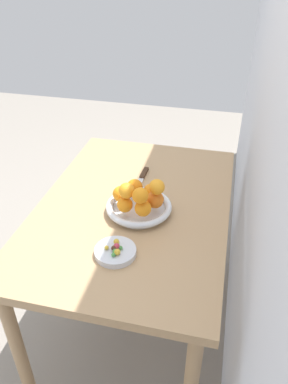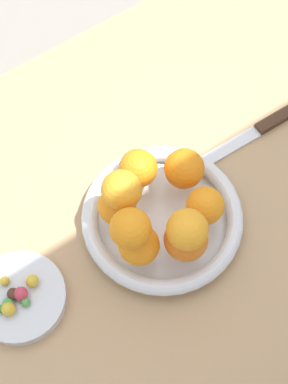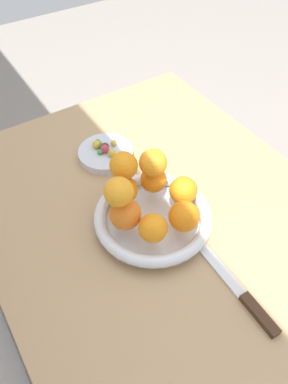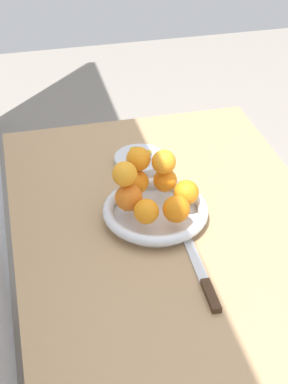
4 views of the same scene
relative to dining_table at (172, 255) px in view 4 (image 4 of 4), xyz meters
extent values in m
cube|color=tan|center=(0.00, 0.00, 0.07)|extent=(1.10, 0.76, 0.04)
cylinder|color=tan|center=(0.49, -0.32, -0.30)|extent=(0.05, 0.05, 0.70)
cylinder|color=tan|center=(0.49, 0.32, -0.30)|extent=(0.05, 0.05, 0.70)
cylinder|color=silver|center=(0.04, 0.03, 0.10)|extent=(0.21, 0.21, 0.01)
torus|color=silver|center=(0.04, 0.03, 0.12)|extent=(0.26, 0.26, 0.03)
cylinder|color=silver|center=(0.29, 0.01, 0.10)|extent=(0.14, 0.14, 0.02)
sphere|color=orange|center=(0.04, -0.04, 0.16)|extent=(0.06, 0.06, 0.06)
sphere|color=orange|center=(0.10, -0.01, 0.16)|extent=(0.06, 0.06, 0.06)
sphere|color=orange|center=(0.11, 0.06, 0.16)|extent=(0.06, 0.06, 0.06)
sphere|color=orange|center=(0.05, 0.10, 0.16)|extent=(0.07, 0.07, 0.07)
sphere|color=orange|center=(-0.01, 0.07, 0.16)|extent=(0.06, 0.06, 0.06)
sphere|color=orange|center=(-0.02, 0.00, 0.16)|extent=(0.06, 0.06, 0.06)
sphere|color=orange|center=(0.12, 0.06, 0.22)|extent=(0.06, 0.06, 0.06)
sphere|color=orange|center=(0.06, 0.10, 0.22)|extent=(0.06, 0.06, 0.06)
sphere|color=orange|center=(0.09, 0.00, 0.22)|extent=(0.06, 0.06, 0.06)
sphere|color=gold|center=(0.27, 0.01, 0.12)|extent=(0.02, 0.02, 0.02)
sphere|color=#4C9947|center=(0.31, 0.02, 0.12)|extent=(0.02, 0.02, 0.02)
sphere|color=#C6384C|center=(0.29, 0.02, 0.12)|extent=(0.02, 0.02, 0.02)
sphere|color=#4C9947|center=(0.29, 0.03, 0.12)|extent=(0.01, 0.01, 0.01)
sphere|color=gold|center=(0.32, 0.03, 0.12)|extent=(0.02, 0.02, 0.02)
sphere|color=gold|center=(0.30, -0.02, 0.12)|extent=(0.01, 0.01, 0.01)
sphere|color=#472819|center=(0.30, 0.01, 0.12)|extent=(0.02, 0.02, 0.02)
sphere|color=#4C9947|center=(0.33, 0.02, 0.12)|extent=(0.01, 0.01, 0.01)
cube|color=#3F2819|center=(-0.24, -0.01, 0.10)|extent=(0.09, 0.02, 0.01)
cube|color=silver|center=(-0.11, -0.02, 0.09)|extent=(0.17, 0.03, 0.01)
camera|label=1|loc=(1.18, 0.32, 0.97)|focal=35.00mm
camera|label=2|loc=(0.28, 0.32, 0.97)|focal=55.00mm
camera|label=3|loc=(-0.38, 0.32, 0.75)|focal=35.00mm
camera|label=4|loc=(-1.05, 0.32, 0.99)|focal=55.00mm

